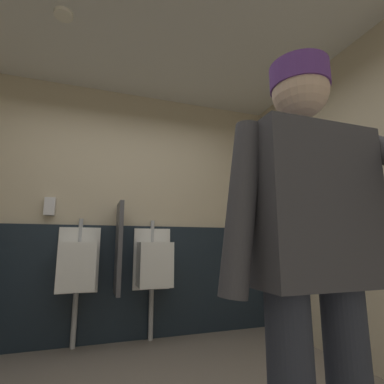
% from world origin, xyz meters
% --- Properties ---
extents(wall_back, '(4.26, 0.12, 2.74)m').
position_xyz_m(wall_back, '(0.00, 1.73, 1.37)').
color(wall_back, beige).
rests_on(wall_back, ground_plane).
extents(wainscot_band_back, '(3.66, 0.03, 1.18)m').
position_xyz_m(wainscot_band_back, '(0.00, 1.65, 0.59)').
color(wainscot_band_back, '#19232D').
rests_on(wainscot_band_back, ground_plane).
extents(downlight_far, '(0.14, 0.14, 0.03)m').
position_xyz_m(downlight_far, '(-0.57, 0.58, 2.73)').
color(downlight_far, white).
extents(urinal_left, '(0.40, 0.34, 1.24)m').
position_xyz_m(urinal_left, '(-0.39, 1.51, 0.78)').
color(urinal_left, white).
rests_on(urinal_left, ground_plane).
extents(urinal_middle, '(0.40, 0.34, 1.24)m').
position_xyz_m(urinal_middle, '(0.36, 1.51, 0.78)').
color(urinal_middle, white).
rests_on(urinal_middle, ground_plane).
extents(privacy_divider_panel, '(0.04, 0.40, 0.90)m').
position_xyz_m(privacy_divider_panel, '(-0.01, 1.44, 0.95)').
color(privacy_divider_panel, '#4C4C51').
extents(person, '(0.64, 0.60, 1.64)m').
position_xyz_m(person, '(0.44, -0.78, 0.96)').
color(person, '#2D3342').
rests_on(person, ground_plane).
extents(soap_dispenser, '(0.10, 0.07, 0.18)m').
position_xyz_m(soap_dispenser, '(-0.69, 1.63, 1.36)').
color(soap_dispenser, silver).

